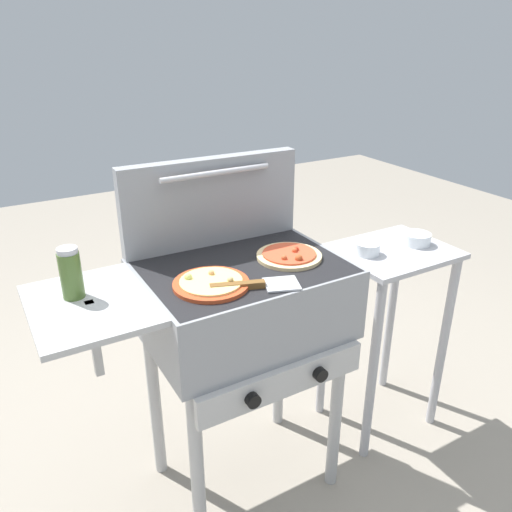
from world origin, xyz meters
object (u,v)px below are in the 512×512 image
at_px(sauce_jar, 71,273).
at_px(pizza_pepperoni, 289,255).
at_px(spatula, 256,285).
at_px(grill, 240,306).
at_px(pizza_cheese, 211,283).
at_px(topping_bowl_near, 417,239).
at_px(topping_bowl_far, 368,249).
at_px(prep_table, 387,304).

bearing_deg(sauce_jar, pizza_pepperoni, -6.96).
bearing_deg(spatula, sauce_jar, 156.18).
bearing_deg(grill, sauce_jar, 173.47).
distance_m(sauce_jar, spatula, 0.52).
height_order(pizza_cheese, topping_bowl_near, pizza_cheese).
relative_size(spatula, topping_bowl_far, 2.92).
xyz_separation_m(pizza_cheese, topping_bowl_near, (0.92, 0.07, -0.08)).
bearing_deg(prep_table, topping_bowl_near, -3.73).
bearing_deg(topping_bowl_far, prep_table, -6.53).
bearing_deg(sauce_jar, grill, -6.53).
height_order(prep_table, topping_bowl_near, topping_bowl_near).
distance_m(grill, prep_table, 0.70).
relative_size(pizza_pepperoni, sauce_jar, 1.44).
relative_size(grill, pizza_pepperoni, 4.49).
bearing_deg(sauce_jar, topping_bowl_far, -2.09).
height_order(grill, pizza_pepperoni, pizza_pepperoni).
bearing_deg(pizza_pepperoni, grill, 171.81).
bearing_deg(topping_bowl_near, prep_table, 176.27).
bearing_deg(prep_table, pizza_pepperoni, -176.66).
distance_m(pizza_pepperoni, topping_bowl_far, 0.39).
xyz_separation_m(pizza_pepperoni, topping_bowl_near, (0.61, 0.02, -0.08)).
height_order(sauce_jar, topping_bowl_near, sauce_jar).
height_order(pizza_pepperoni, sauce_jar, sauce_jar).
bearing_deg(pizza_cheese, topping_bowl_far, 7.74).
xyz_separation_m(grill, pizza_cheese, (-0.13, -0.08, 0.15)).
relative_size(topping_bowl_near, topping_bowl_far, 1.20).
distance_m(prep_table, topping_bowl_far, 0.29).
xyz_separation_m(sauce_jar, spatula, (0.47, -0.21, -0.07)).
distance_m(grill, topping_bowl_near, 0.79).
bearing_deg(grill, topping_bowl_near, -0.21).
relative_size(pizza_cheese, prep_table, 0.28).
height_order(pizza_cheese, topping_bowl_far, pizza_cheese).
xyz_separation_m(spatula, prep_table, (0.70, 0.15, -0.33)).
bearing_deg(grill, pizza_cheese, -150.68).
bearing_deg(sauce_jar, prep_table, -2.55).
relative_size(pizza_pepperoni, pizza_cheese, 0.95).
height_order(grill, topping_bowl_far, grill).
distance_m(pizza_pepperoni, prep_table, 0.60).
xyz_separation_m(pizza_pepperoni, sauce_jar, (-0.67, 0.08, 0.06)).
bearing_deg(topping_bowl_far, pizza_cheese, -172.26).
distance_m(sauce_jar, topping_bowl_near, 1.29).
relative_size(pizza_pepperoni, spatula, 0.81).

